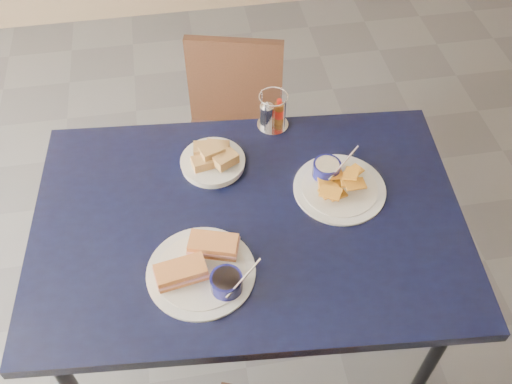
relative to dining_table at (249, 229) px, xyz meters
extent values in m
plane|color=#4C4C50|center=(-0.04, -0.16, -0.69)|extent=(6.00, 6.00, 0.00)
cube|color=black|center=(0.00, 0.00, 0.04)|extent=(1.39, 0.99, 0.04)
cylinder|color=black|center=(0.57, -0.35, -0.34)|extent=(0.04, 0.04, 0.71)
cylinder|color=black|center=(-0.57, 0.35, -0.34)|extent=(0.04, 0.04, 0.71)
cylinder|color=black|center=(0.57, 0.35, -0.34)|extent=(0.04, 0.04, 0.71)
cube|color=black|center=(0.03, 0.64, -0.29)|extent=(0.47, 0.46, 0.04)
cylinder|color=black|center=(-0.13, 0.49, -0.50)|extent=(0.03, 0.03, 0.38)
cylinder|color=black|center=(0.19, 0.49, -0.50)|extent=(0.03, 0.03, 0.38)
cylinder|color=black|center=(-0.13, 0.79, -0.50)|extent=(0.03, 0.03, 0.38)
cylinder|color=black|center=(0.19, 0.79, -0.50)|extent=(0.03, 0.03, 0.38)
cube|color=black|center=(0.03, 0.81, -0.07)|extent=(0.39, 0.14, 0.41)
cylinder|color=white|center=(-0.16, -0.17, 0.06)|extent=(0.31, 0.31, 0.01)
cylinder|color=white|center=(-0.16, -0.17, 0.07)|extent=(0.25, 0.25, 0.00)
cube|color=#DA8A4E|center=(-0.22, -0.18, 0.09)|extent=(0.15, 0.09, 0.04)
cube|color=tan|center=(-0.22, -0.18, 0.09)|extent=(0.16, 0.10, 0.01)
cube|color=#DA8A4E|center=(-0.12, -0.11, 0.09)|extent=(0.15, 0.11, 0.04)
cube|color=tan|center=(-0.12, -0.11, 0.09)|extent=(0.16, 0.12, 0.01)
cylinder|color=#0A0B3B|center=(-0.10, -0.24, 0.10)|extent=(0.09, 0.09, 0.05)
cylinder|color=black|center=(-0.10, -0.24, 0.11)|extent=(0.08, 0.08, 0.01)
cylinder|color=silver|center=(-0.05, -0.26, 0.14)|extent=(0.11, 0.07, 0.08)
cylinder|color=white|center=(0.30, 0.06, 0.06)|extent=(0.29, 0.29, 0.01)
cylinder|color=white|center=(0.30, 0.06, 0.07)|extent=(0.24, 0.24, 0.00)
cube|color=gold|center=(0.26, 0.07, 0.07)|extent=(0.05, 0.07, 0.02)
cube|color=gold|center=(0.28, 0.08, 0.08)|extent=(0.08, 0.07, 0.01)
cube|color=gold|center=(0.26, 0.07, 0.08)|extent=(0.05, 0.07, 0.02)
cube|color=gold|center=(0.28, 0.02, 0.09)|extent=(0.08, 0.07, 0.03)
cube|color=gold|center=(0.35, 0.09, 0.09)|extent=(0.08, 0.07, 0.03)
cube|color=gold|center=(0.30, 0.10, 0.10)|extent=(0.05, 0.07, 0.02)
cube|color=gold|center=(0.26, 0.03, 0.10)|extent=(0.07, 0.06, 0.01)
cube|color=gold|center=(0.26, 0.02, 0.11)|extent=(0.08, 0.07, 0.01)
cube|color=gold|center=(0.33, 0.04, 0.11)|extent=(0.07, 0.06, 0.01)
cube|color=gold|center=(0.34, 0.03, 0.11)|extent=(0.07, 0.05, 0.01)
cube|color=gold|center=(0.34, 0.07, 0.12)|extent=(0.07, 0.08, 0.03)
cylinder|color=#0A0B3B|center=(0.27, 0.12, 0.10)|extent=(0.09, 0.09, 0.05)
cylinder|color=#C7B696|center=(0.27, 0.12, 0.11)|extent=(0.08, 0.08, 0.01)
cylinder|color=silver|center=(0.32, 0.10, 0.14)|extent=(0.11, 0.07, 0.08)
cylinder|color=white|center=(-0.08, 0.24, 0.07)|extent=(0.21, 0.21, 0.02)
cylinder|color=white|center=(-0.08, 0.24, 0.08)|extent=(0.17, 0.17, 0.00)
cube|color=tan|center=(-0.11, 0.22, 0.10)|extent=(0.08, 0.06, 0.03)
cube|color=tan|center=(-0.06, 0.27, 0.10)|extent=(0.09, 0.07, 0.03)
cube|color=tan|center=(-0.04, 0.21, 0.11)|extent=(0.09, 0.08, 0.03)
cube|color=tan|center=(-0.10, 0.26, 0.12)|extent=(0.08, 0.06, 0.03)
cube|color=tan|center=(-0.08, 0.24, 0.12)|extent=(0.09, 0.07, 0.03)
cylinder|color=silver|center=(0.15, 0.39, 0.06)|extent=(0.11, 0.11, 0.01)
cylinder|color=silver|center=(0.18, 0.42, 0.13)|extent=(0.01, 0.00, 0.13)
cylinder|color=silver|center=(0.11, 0.42, 0.13)|extent=(0.01, 0.00, 0.13)
cylinder|color=silver|center=(0.11, 0.36, 0.13)|extent=(0.01, 0.00, 0.13)
cylinder|color=silver|center=(0.18, 0.36, 0.13)|extent=(0.01, 0.00, 0.13)
torus|color=silver|center=(0.15, 0.39, 0.19)|extent=(0.10, 0.10, 0.00)
cylinder|color=silver|center=(0.13, 0.39, 0.11)|extent=(0.05, 0.05, 0.08)
cone|color=silver|center=(0.13, 0.39, 0.16)|extent=(0.04, 0.04, 0.02)
cylinder|color=brown|center=(0.17, 0.40, 0.11)|extent=(0.03, 0.03, 0.08)
cylinder|color=#A31509|center=(0.17, 0.40, 0.11)|extent=(0.03, 0.03, 0.03)
cylinder|color=#A31509|center=(0.17, 0.40, 0.16)|extent=(0.02, 0.02, 0.02)
camera|label=1|loc=(-0.15, -1.05, 1.45)|focal=40.00mm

